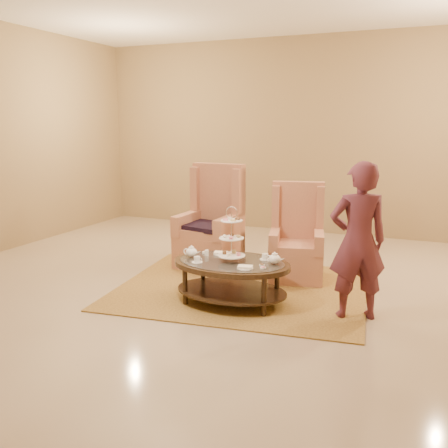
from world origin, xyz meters
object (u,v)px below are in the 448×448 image
at_px(person, 358,241).
at_px(tea_table, 231,269).
at_px(armchair_right, 297,247).
at_px(armchair_left, 212,232).

bearing_deg(person, tea_table, -19.89).
relative_size(tea_table, armchair_right, 1.07).
bearing_deg(person, armchair_right, -75.64).
bearing_deg(armchair_right, armchair_left, 160.60).
height_order(tea_table, armchair_right, armchair_right).
bearing_deg(armchair_left, tea_table, -55.39).
bearing_deg(tea_table, armchair_right, 70.43).
distance_m(tea_table, armchair_left, 1.60).
height_order(armchair_left, armchair_right, armchair_left).
xyz_separation_m(armchair_right, person, (0.91, -1.09, 0.40)).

